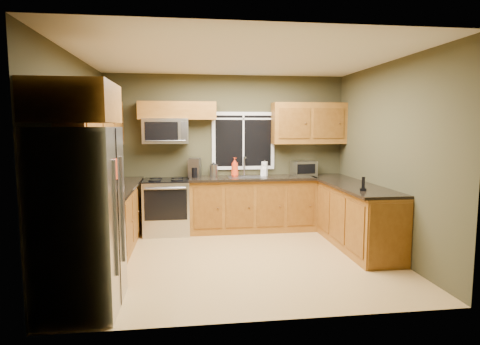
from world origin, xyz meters
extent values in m
plane|color=tan|center=(0.00, 0.00, 0.00)|extent=(4.20, 4.20, 0.00)
plane|color=white|center=(0.00, 0.00, 2.70)|extent=(4.20, 4.20, 0.00)
plane|color=#3B3822|center=(0.00, 1.80, 1.35)|extent=(4.20, 0.00, 4.20)
plane|color=#3B3822|center=(0.00, -1.80, 1.35)|extent=(4.20, 0.00, 4.20)
plane|color=#3B3822|center=(-2.10, 0.00, 1.35)|extent=(0.00, 3.60, 3.60)
plane|color=#3B3822|center=(2.10, 0.00, 1.35)|extent=(0.00, 3.60, 3.60)
cube|color=white|center=(0.30, 1.79, 1.55)|extent=(1.12, 0.03, 1.02)
cube|color=black|center=(0.30, 1.78, 1.55)|extent=(1.00, 0.01, 0.90)
cube|color=white|center=(0.30, 1.77, 1.55)|extent=(0.03, 0.01, 0.90)
cube|color=white|center=(0.30, 1.77, 1.94)|extent=(1.00, 0.01, 0.03)
cube|color=brown|center=(-1.80, 0.48, 0.45)|extent=(0.60, 2.65, 0.90)
cube|color=black|center=(-1.78, 0.48, 0.92)|extent=(0.65, 2.65, 0.04)
cube|color=brown|center=(0.42, 1.50, 0.45)|extent=(2.17, 0.60, 0.90)
cube|color=black|center=(0.42, 1.48, 0.92)|extent=(2.17, 0.65, 0.04)
cube|color=brown|center=(1.80, 0.55, 0.45)|extent=(0.60, 2.50, 0.90)
cube|color=brown|center=(1.80, -0.71, 0.45)|extent=(0.56, 0.02, 0.82)
cube|color=black|center=(1.78, 0.55, 0.92)|extent=(0.65, 2.50, 0.04)
cube|color=brown|center=(-1.94, 0.48, 1.86)|extent=(0.33, 2.65, 0.72)
cube|color=brown|center=(-0.85, 1.64, 2.07)|extent=(1.30, 0.33, 0.30)
cube|color=brown|center=(1.45, 1.64, 1.86)|extent=(1.30, 0.33, 0.72)
cube|color=brown|center=(-1.74, -1.30, 2.03)|extent=(0.72, 0.90, 0.38)
cube|color=#B7B7BC|center=(-1.74, -1.30, 0.90)|extent=(0.72, 0.90, 1.80)
cube|color=slate|center=(-1.37, -1.50, 0.95)|extent=(0.03, 0.04, 1.10)
cube|color=slate|center=(-1.37, -1.10, 0.95)|extent=(0.03, 0.04, 1.10)
cube|color=black|center=(-1.38, -1.30, 0.90)|extent=(0.01, 0.02, 1.78)
cube|color=red|center=(-1.37, -1.40, 1.40)|extent=(0.01, 0.14, 0.20)
cube|color=#B7B7BC|center=(-1.05, 1.48, 0.45)|extent=(0.76, 0.65, 0.90)
cube|color=black|center=(-1.05, 1.48, 0.91)|extent=(0.76, 0.64, 0.03)
cube|color=black|center=(-1.05, 1.15, 0.55)|extent=(0.68, 0.02, 0.50)
cylinder|color=slate|center=(-1.05, 1.12, 0.82)|extent=(0.64, 0.04, 0.04)
cylinder|color=black|center=(-1.23, 1.33, 0.93)|extent=(0.20, 0.20, 0.01)
cylinder|color=black|center=(-0.87, 1.33, 0.93)|extent=(0.20, 0.20, 0.01)
cylinder|color=black|center=(-1.23, 1.61, 0.93)|extent=(0.20, 0.20, 0.01)
cylinder|color=black|center=(-0.87, 1.61, 0.93)|extent=(0.20, 0.20, 0.01)
cube|color=#B7B7BC|center=(-1.05, 1.61, 1.73)|extent=(0.76, 0.38, 0.42)
cube|color=black|center=(-1.11, 1.42, 1.73)|extent=(0.54, 0.01, 0.30)
cube|color=slate|center=(-0.74, 1.42, 1.73)|extent=(0.10, 0.01, 0.30)
cylinder|color=slate|center=(-1.05, 1.40, 1.57)|extent=(0.66, 0.02, 0.02)
cube|color=slate|center=(0.30, 1.48, 0.94)|extent=(0.60, 0.42, 0.02)
cylinder|color=#B7B7BC|center=(0.30, 1.68, 1.11)|extent=(0.03, 0.03, 0.34)
cylinder|color=#B7B7BC|center=(0.30, 1.60, 1.27)|extent=(0.03, 0.18, 0.03)
cube|color=#B7B7BC|center=(1.37, 1.62, 1.07)|extent=(0.45, 0.37, 0.25)
cube|color=black|center=(1.37, 1.46, 1.07)|extent=(0.34, 0.07, 0.17)
cube|color=slate|center=(-0.57, 1.61, 1.10)|extent=(0.24, 0.27, 0.32)
cylinder|color=black|center=(-0.57, 1.52, 1.03)|extent=(0.14, 0.14, 0.17)
cylinder|color=#B7B7BC|center=(-0.24, 1.65, 1.04)|extent=(0.18, 0.18, 0.21)
cone|color=black|center=(-0.24, 1.65, 1.16)|extent=(0.12, 0.12, 0.06)
cylinder|color=white|center=(0.65, 1.60, 1.07)|extent=(0.13, 0.13, 0.25)
cylinder|color=slate|center=(0.65, 1.60, 1.20)|extent=(0.02, 0.02, 0.04)
imported|color=red|center=(0.12, 1.57, 1.11)|extent=(0.17, 0.17, 0.33)
imported|color=white|center=(0.63, 1.56, 1.05)|extent=(0.12, 0.12, 0.21)
cube|color=black|center=(1.66, -0.19, 0.96)|extent=(0.11, 0.11, 0.04)
cube|color=black|center=(1.66, -0.19, 1.05)|extent=(0.05, 0.04, 0.15)
camera|label=1|loc=(-0.70, -5.29, 1.80)|focal=30.00mm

